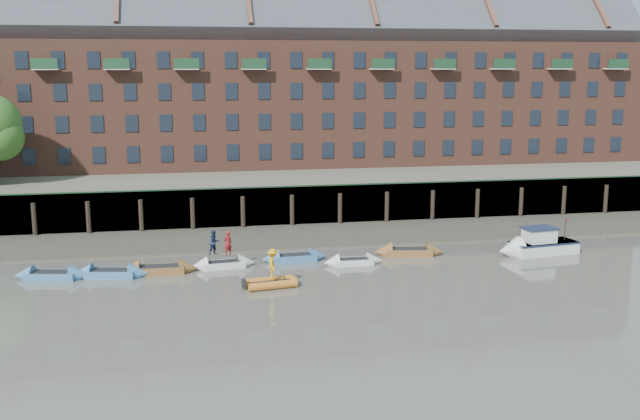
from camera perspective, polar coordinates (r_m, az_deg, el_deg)
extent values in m
plane|color=#5F5A53|center=(40.19, -0.35, -7.84)|extent=(220.00, 220.00, 0.00)
cube|color=#3D382F|center=(57.33, -3.56, -2.10)|extent=(110.00, 8.00, 0.50)
cube|color=#4C4336|center=(54.05, -3.11, -2.91)|extent=(110.00, 1.60, 0.10)
cube|color=#2D2A26|center=(61.28, -4.08, 0.27)|extent=(110.00, 0.80, 3.20)
cylinder|color=black|center=(61.37, -20.95, -0.71)|extent=(0.36, 0.36, 2.60)
cylinder|color=black|center=(60.76, -17.24, -0.58)|extent=(0.36, 0.36, 2.60)
cylinder|color=black|center=(60.41, -13.47, -0.45)|extent=(0.36, 0.36, 2.60)
cylinder|color=black|center=(60.33, -9.68, -0.32)|extent=(0.36, 0.36, 2.60)
cylinder|color=black|center=(60.51, -5.89, -0.18)|extent=(0.36, 0.36, 2.60)
cylinder|color=black|center=(60.96, -2.14, -0.05)|extent=(0.36, 0.36, 2.60)
cylinder|color=black|center=(61.66, 1.54, 0.08)|extent=(0.36, 0.36, 2.60)
cylinder|color=black|center=(62.61, 5.12, 0.21)|extent=(0.36, 0.36, 2.60)
cylinder|color=black|center=(63.80, 8.58, 0.33)|extent=(0.36, 0.36, 2.60)
cylinder|color=black|center=(65.21, 11.90, 0.45)|extent=(0.36, 0.36, 2.60)
cylinder|color=black|center=(66.83, 15.07, 0.56)|extent=(0.36, 0.36, 2.60)
cylinder|color=black|center=(68.65, 18.09, 0.66)|extent=(0.36, 0.36, 2.60)
cylinder|color=black|center=(70.64, 20.94, 0.75)|extent=(0.36, 0.36, 2.60)
cube|color=#264C2D|center=(60.70, -4.07, 1.75)|extent=(110.00, 0.06, 0.10)
cube|color=#5E594D|center=(74.62, -5.28, 2.18)|extent=(110.00, 28.00, 3.20)
cube|color=brown|center=(74.84, -5.46, 8.06)|extent=(80.00, 10.00, 12.00)
cube|color=#42444C|center=(74.82, -5.56, 13.57)|extent=(80.60, 15.56, 15.56)
cube|color=black|center=(71.12, -21.31, 3.81)|extent=(1.10, 0.12, 1.50)
cube|color=black|center=(70.62, -18.91, 3.92)|extent=(1.10, 0.12, 1.50)
cube|color=black|center=(70.25, -16.49, 4.03)|extent=(1.10, 0.12, 1.50)
cube|color=black|center=(70.00, -14.04, 4.13)|extent=(1.10, 0.12, 1.50)
cube|color=black|center=(69.88, -11.58, 4.22)|extent=(1.10, 0.12, 1.50)
cube|color=black|center=(69.90, -9.11, 4.31)|extent=(1.10, 0.12, 1.50)
cube|color=black|center=(70.03, -6.65, 4.39)|extent=(1.10, 0.12, 1.50)
cube|color=black|center=(70.30, -4.21, 4.46)|extent=(1.10, 0.12, 1.50)
cube|color=black|center=(70.70, -1.78, 4.52)|extent=(1.10, 0.12, 1.50)
cube|color=black|center=(71.21, 0.61, 4.57)|extent=(1.10, 0.12, 1.50)
cube|color=black|center=(71.85, 2.96, 4.61)|extent=(1.10, 0.12, 1.50)
cube|color=black|center=(72.61, 5.27, 4.65)|extent=(1.10, 0.12, 1.50)
cube|color=black|center=(73.49, 7.53, 4.68)|extent=(1.10, 0.12, 1.50)
cube|color=black|center=(74.47, 9.74, 4.69)|extent=(1.10, 0.12, 1.50)
cube|color=black|center=(75.56, 11.88, 4.71)|extent=(1.10, 0.12, 1.50)
cube|color=black|center=(76.75, 13.96, 4.71)|extent=(1.10, 0.12, 1.50)
cube|color=black|center=(78.04, 15.97, 4.71)|extent=(1.10, 0.12, 1.50)
cube|color=black|center=(79.42, 17.91, 4.71)|extent=(1.10, 0.12, 1.50)
cube|color=black|center=(80.89, 19.79, 4.70)|extent=(1.10, 0.12, 1.50)
cube|color=black|center=(82.44, 21.60, 4.68)|extent=(1.10, 0.12, 1.50)
cube|color=black|center=(70.86, -21.46, 6.06)|extent=(1.10, 0.12, 1.50)
cube|color=black|center=(70.36, -19.05, 6.18)|extent=(1.10, 0.12, 1.50)
cube|color=black|center=(69.99, -16.61, 6.30)|extent=(1.10, 0.12, 1.50)
cube|color=black|center=(69.74, -14.15, 6.41)|extent=(1.10, 0.12, 1.50)
cube|color=black|center=(69.62, -11.67, 6.51)|extent=(1.10, 0.12, 1.50)
cube|color=black|center=(69.63, -9.18, 6.60)|extent=(1.10, 0.12, 1.50)
cube|color=black|center=(69.77, -6.71, 6.67)|extent=(1.10, 0.12, 1.50)
cube|color=black|center=(70.04, -4.24, 6.73)|extent=(1.10, 0.12, 1.50)
cube|color=black|center=(70.44, -1.80, 6.78)|extent=(1.10, 0.12, 1.50)
cube|color=black|center=(70.96, 0.61, 6.82)|extent=(1.10, 0.12, 1.50)
cube|color=black|center=(71.60, 2.99, 6.84)|extent=(1.10, 0.12, 1.50)
cube|color=black|center=(72.36, 5.31, 6.85)|extent=(1.10, 0.12, 1.50)
cube|color=black|center=(73.23, 7.59, 6.85)|extent=(1.10, 0.12, 1.50)
cube|color=black|center=(74.22, 9.81, 6.84)|extent=(1.10, 0.12, 1.50)
cube|color=black|center=(75.31, 11.96, 6.82)|extent=(1.10, 0.12, 1.50)
cube|color=black|center=(76.51, 14.05, 6.80)|extent=(1.10, 0.12, 1.50)
cube|color=black|center=(77.80, 16.08, 6.76)|extent=(1.10, 0.12, 1.50)
cube|color=black|center=(79.19, 18.03, 6.72)|extent=(1.10, 0.12, 1.50)
cube|color=black|center=(80.66, 19.92, 6.67)|extent=(1.10, 0.12, 1.50)
cube|color=black|center=(82.22, 21.73, 6.62)|extent=(1.10, 0.12, 1.50)
cube|color=black|center=(70.71, -21.63, 8.31)|extent=(1.10, 0.12, 1.50)
cube|color=black|center=(70.21, -19.20, 8.46)|extent=(1.10, 0.12, 1.50)
cube|color=black|center=(69.83, -16.74, 8.59)|extent=(1.10, 0.12, 1.50)
cube|color=black|center=(69.59, -14.26, 8.71)|extent=(1.10, 0.12, 1.50)
cube|color=black|center=(69.47, -11.76, 8.81)|extent=(1.10, 0.12, 1.50)
cube|color=black|center=(69.48, -9.26, 8.90)|extent=(1.10, 0.12, 1.50)
cube|color=black|center=(69.62, -6.76, 8.97)|extent=(1.10, 0.12, 1.50)
cube|color=black|center=(69.89, -4.27, 9.02)|extent=(1.10, 0.12, 1.50)
cube|color=black|center=(70.28, -1.81, 9.06)|extent=(1.10, 0.12, 1.50)
cube|color=black|center=(70.81, 0.62, 9.08)|extent=(1.10, 0.12, 1.50)
cube|color=black|center=(71.45, 3.01, 9.08)|extent=(1.10, 0.12, 1.50)
cube|color=black|center=(72.21, 5.35, 9.07)|extent=(1.10, 0.12, 1.50)
cube|color=black|center=(73.09, 7.64, 9.04)|extent=(1.10, 0.12, 1.50)
cube|color=black|center=(74.08, 9.88, 9.00)|extent=(1.10, 0.12, 1.50)
cube|color=black|center=(75.17, 12.05, 8.95)|extent=(1.10, 0.12, 1.50)
cube|color=black|center=(76.37, 14.15, 8.89)|extent=(1.10, 0.12, 1.50)
cube|color=black|center=(77.67, 16.19, 8.82)|extent=(1.10, 0.12, 1.50)
cube|color=black|center=(79.06, 18.15, 8.74)|extent=(1.10, 0.12, 1.50)
cube|color=black|center=(80.53, 20.05, 8.65)|extent=(1.10, 0.12, 1.50)
cube|color=black|center=(82.09, 21.87, 8.56)|extent=(1.10, 0.12, 1.50)
cube|color=black|center=(70.67, -21.79, 10.58)|extent=(1.10, 0.12, 1.50)
cube|color=black|center=(70.17, -19.34, 10.74)|extent=(1.10, 0.12, 1.50)
cube|color=black|center=(69.79, -16.87, 10.89)|extent=(1.10, 0.12, 1.50)
cube|color=black|center=(69.55, -14.37, 11.01)|extent=(1.10, 0.12, 1.50)
cube|color=black|center=(69.43, -11.85, 11.12)|extent=(1.10, 0.12, 1.50)
cube|color=black|center=(69.44, -9.33, 11.21)|extent=(1.10, 0.12, 1.50)
cube|color=black|center=(69.58, -6.81, 11.27)|extent=(1.10, 0.12, 1.50)
cube|color=black|center=(69.85, -4.31, 11.32)|extent=(1.10, 0.12, 1.50)
cube|color=black|center=(70.25, -1.83, 11.34)|extent=(1.10, 0.12, 1.50)
cube|color=black|center=(70.77, 0.62, 11.34)|extent=(1.10, 0.12, 1.50)
cube|color=black|center=(71.41, 3.03, 11.33)|extent=(1.10, 0.12, 1.50)
cube|color=black|center=(72.17, 5.39, 11.29)|extent=(1.10, 0.12, 1.50)
cube|color=black|center=(73.05, 7.70, 11.24)|extent=(1.10, 0.12, 1.50)
cube|color=black|center=(74.04, 9.95, 11.17)|extent=(1.10, 0.12, 1.50)
cube|color=black|center=(75.14, 12.13, 11.08)|extent=(1.10, 0.12, 1.50)
cube|color=black|center=(76.34, 14.25, 10.99)|extent=(1.10, 0.12, 1.50)
cube|color=black|center=(77.63, 16.30, 10.88)|extent=(1.10, 0.12, 1.50)
cube|color=black|center=(79.02, 18.28, 10.77)|extent=(1.10, 0.12, 1.50)
cube|color=black|center=(80.50, 20.18, 10.64)|extent=(1.10, 0.12, 1.50)
cube|color=black|center=(82.06, 22.02, 10.51)|extent=(1.10, 0.12, 1.50)
cube|color=teal|center=(49.09, -19.75, -4.71)|extent=(3.18, 1.87, 0.47)
cone|color=teal|center=(48.53, -17.81, -4.77)|extent=(1.39, 1.54, 1.35)
cone|color=teal|center=(49.70, -21.65, -4.65)|extent=(1.39, 1.54, 1.35)
cube|color=black|center=(49.03, -19.77, -4.47)|extent=(2.63, 1.45, 0.06)
cube|color=teal|center=(48.42, -15.64, -4.67)|extent=(3.21, 1.88, 0.47)
cone|color=teal|center=(47.99, -13.61, -4.72)|extent=(1.40, 1.55, 1.36)
cone|color=teal|center=(48.92, -17.63, -4.63)|extent=(1.40, 1.55, 1.36)
cube|color=black|center=(48.37, -15.65, -4.43)|extent=(2.65, 1.46, 0.06)
cube|color=brown|center=(48.51, -12.17, -4.47)|extent=(3.13, 1.41, 0.49)
cone|color=brown|center=(48.49, -10.01, -4.40)|extent=(1.22, 1.41, 1.41)
cone|color=brown|center=(48.61, -14.32, -4.54)|extent=(1.22, 1.41, 1.41)
cube|color=black|center=(48.46, -12.18, -4.21)|extent=(2.61, 1.06, 0.06)
cube|color=silver|center=(49.18, -7.38, -4.14)|extent=(2.84, 1.55, 0.42)
cone|color=silver|center=(49.47, -5.58, -4.01)|extent=(1.20, 1.34, 1.22)
cone|color=silver|center=(48.94, -9.21, -4.27)|extent=(1.20, 1.34, 1.22)
cube|color=black|center=(49.13, -7.39, -3.92)|extent=(2.36, 1.19, 0.06)
cube|color=teal|center=(50.42, -1.96, -3.66)|extent=(2.92, 1.44, 0.45)
cone|color=teal|center=(50.78, -0.12, -3.55)|extent=(1.18, 1.35, 1.29)
cone|color=teal|center=(50.12, -3.83, -3.77)|extent=(1.18, 1.35, 1.29)
cube|color=black|center=(50.37, -1.96, -3.43)|extent=(2.43, 1.10, 0.06)
cube|color=silver|center=(49.57, 2.54, -3.95)|extent=(2.56, 1.16, 0.40)
cone|color=silver|center=(49.93, 4.21, -3.86)|extent=(1.00, 1.16, 1.15)
cone|color=silver|center=(49.26, 0.85, -4.04)|extent=(1.00, 1.16, 1.15)
cube|color=black|center=(49.52, 2.54, -3.75)|extent=(2.13, 0.87, 0.06)
cube|color=brown|center=(52.24, 6.80, -3.19)|extent=(3.30, 1.90, 0.49)
cone|color=brown|center=(52.52, 8.77, -3.16)|extent=(1.42, 1.59, 1.41)
cone|color=brown|center=(52.02, 4.81, -3.21)|extent=(1.42, 1.59, 1.41)
cube|color=black|center=(52.18, 6.81, -2.95)|extent=(2.73, 1.46, 0.06)
cylinder|color=#C77023|center=(45.19, -3.97, -5.40)|extent=(2.97, 0.96, 0.48)
cylinder|color=#C77023|center=(44.24, -3.60, -5.75)|extent=(2.97, 0.96, 0.48)
sphere|color=#C77023|center=(45.13, -1.99, -5.40)|extent=(0.56, 0.56, 0.56)
cube|color=black|center=(44.72, -3.79, -5.57)|extent=(2.55, 1.23, 0.17)
cube|color=silver|center=(54.61, 16.65, -2.76)|extent=(4.87, 2.50, 0.85)
cone|color=silver|center=(53.13, 14.22, -3.01)|extent=(1.83, 2.09, 1.90)
cube|color=#19233F|center=(54.53, 16.67, -2.38)|extent=(4.88, 2.54, 0.12)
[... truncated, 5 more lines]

